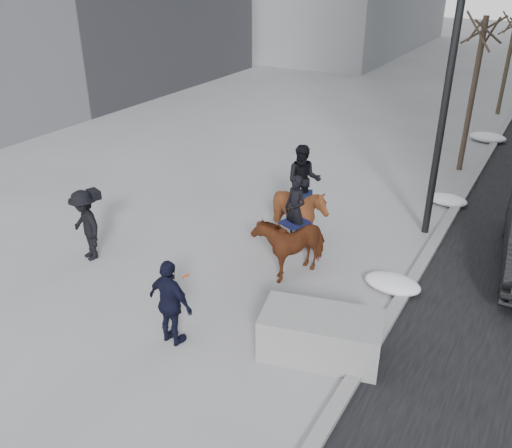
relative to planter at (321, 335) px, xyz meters
The scene contains 11 objects.
ground 2.26m from the planter, behind, with size 120.00×120.00×0.00m, color gray.
curb 10.29m from the planter, 85.55° to the left, with size 0.25×90.00×0.12m, color gray.
planter is the anchor object (origin of this frame).
tree_near 11.37m from the planter, 88.98° to the left, with size 1.20×1.20×5.49m, color #3A2B22, non-canonical shape.
tree_far 19.47m from the planter, 89.41° to the left, with size 1.20×1.20×4.68m, color #362720, non-canonical shape.
mounted_left 3.01m from the planter, 127.23° to the left, with size 1.36×1.94×2.29m.
mounted_right 4.23m from the planter, 121.40° to the left, with size 1.89×1.97×2.59m.
feeder 2.80m from the planter, 157.30° to the right, with size 1.07×0.92×1.75m.
camera_crew 6.29m from the planter, behind, with size 1.29×1.01×1.75m.
lamppost 7.28m from the planter, 85.97° to the left, with size 0.25×2.78×9.09m.
snow_piles 9.28m from the planter, 86.92° to the left, with size 1.36×12.87×0.35m.
Camera 1 is at (5.14, -7.63, 6.64)m, focal length 38.00 mm.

